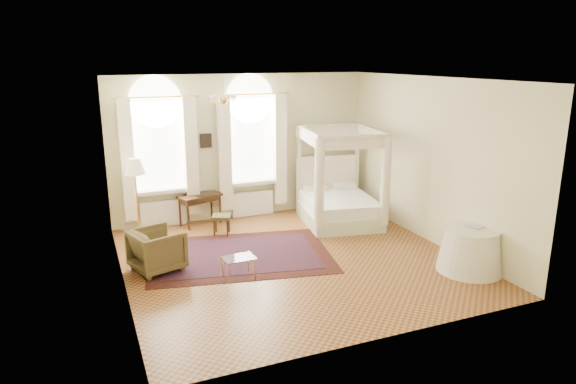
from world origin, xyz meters
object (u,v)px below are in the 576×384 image
at_px(writing_desk, 200,199).
at_px(floor_lamp, 135,171).
at_px(armchair, 157,250).
at_px(canopy_bed, 339,202).
at_px(stool, 221,218).
at_px(nightstand, 333,198).
at_px(side_table, 471,250).
at_px(coffee_table, 239,260).

distance_m(writing_desk, floor_lamp, 1.69).
bearing_deg(armchair, canopy_bed, -92.16).
bearing_deg(floor_lamp, stool, -12.85).
height_order(armchair, floor_lamp, floor_lamp).
bearing_deg(stool, floor_lamp, 167.15).
bearing_deg(nightstand, side_table, -83.87).
distance_m(nightstand, armchair, 5.14).
bearing_deg(floor_lamp, canopy_bed, -7.87).
distance_m(floor_lamp, side_table, 6.59).
bearing_deg(nightstand, writing_desk, 180.00).
xyz_separation_m(writing_desk, floor_lamp, (-1.39, -0.44, 0.85)).
bearing_deg(coffee_table, nightstand, 42.36).
xyz_separation_m(canopy_bed, writing_desk, (-2.95, 1.04, 0.11)).
height_order(coffee_table, floor_lamp, floor_lamp).
bearing_deg(armchair, nightstand, -82.11).
xyz_separation_m(armchair, side_table, (5.09, -2.12, 0.00)).
bearing_deg(armchair, coffee_table, -142.87).
distance_m(nightstand, coffee_table, 4.59).
distance_m(writing_desk, armchair, 2.59).
bearing_deg(side_table, stool, 135.05).
relative_size(nightstand, stool, 1.13).
xyz_separation_m(stool, armchair, (-1.55, -1.42, 0.02)).
relative_size(armchair, coffee_table, 1.47).
xyz_separation_m(canopy_bed, side_table, (0.85, -3.31, -0.10)).
bearing_deg(stool, writing_desk, 107.94).
xyz_separation_m(armchair, coffee_table, (1.23, -0.86, -0.04)).
bearing_deg(writing_desk, stool, -72.06).
distance_m(canopy_bed, stool, 2.70).
xyz_separation_m(armchair, floor_lamp, (-0.10, 1.79, 1.07)).
distance_m(writing_desk, coffee_table, 3.11).
relative_size(writing_desk, armchair, 1.24).
height_order(nightstand, writing_desk, writing_desk).
bearing_deg(floor_lamp, armchair, -86.69).
distance_m(canopy_bed, floor_lamp, 4.49).
bearing_deg(floor_lamp, side_table, -36.98).
height_order(nightstand, floor_lamp, floor_lamp).
bearing_deg(coffee_table, canopy_bed, 34.33).
bearing_deg(floor_lamp, coffee_table, -63.32).
relative_size(stool, coffee_table, 0.86).
bearing_deg(floor_lamp, writing_desk, 17.52).
relative_size(canopy_bed, side_table, 1.95).
distance_m(writing_desk, side_table, 5.78).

